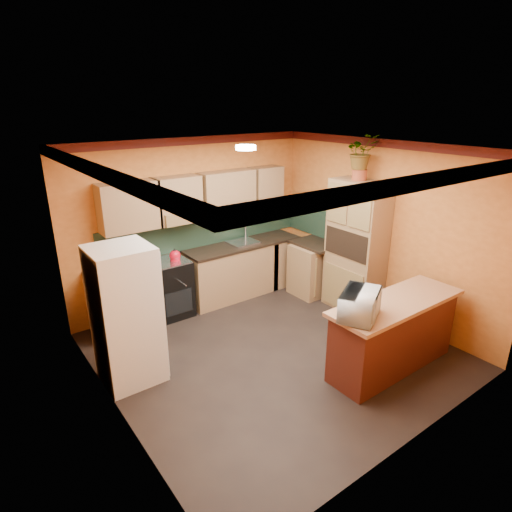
{
  "coord_description": "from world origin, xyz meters",
  "views": [
    {
      "loc": [
        -3.18,
        -3.91,
        3.22
      ],
      "look_at": [
        0.05,
        0.45,
        1.24
      ],
      "focal_mm": 30.0,
      "sensor_mm": 36.0,
      "label": 1
    }
  ],
  "objects_px": {
    "breakfast_bar": "(393,336)",
    "pantry": "(356,247)",
    "stove": "(170,288)",
    "fridge": "(126,315)",
    "microwave": "(360,305)",
    "base_cabinets_back": "(205,280)"
  },
  "relations": [
    {
      "from": "stove",
      "to": "breakfast_bar",
      "type": "height_order",
      "value": "stove"
    },
    {
      "from": "base_cabinets_back",
      "to": "stove",
      "type": "height_order",
      "value": "stove"
    },
    {
      "from": "breakfast_bar",
      "to": "base_cabinets_back",
      "type": "bearing_deg",
      "value": 108.6
    },
    {
      "from": "breakfast_bar",
      "to": "microwave",
      "type": "bearing_deg",
      "value": 180.0
    },
    {
      "from": "stove",
      "to": "fridge",
      "type": "bearing_deg",
      "value": -132.55
    },
    {
      "from": "stove",
      "to": "fridge",
      "type": "xyz_separation_m",
      "value": [
        -1.12,
        -1.22,
        0.39
      ]
    },
    {
      "from": "base_cabinets_back",
      "to": "stove",
      "type": "distance_m",
      "value": 0.63
    },
    {
      "from": "base_cabinets_back",
      "to": "stove",
      "type": "xyz_separation_m",
      "value": [
        -0.62,
        -0.0,
        0.02
      ]
    },
    {
      "from": "pantry",
      "to": "stove",
      "type": "bearing_deg",
      "value": 147.97
    },
    {
      "from": "fridge",
      "to": "microwave",
      "type": "bearing_deg",
      "value": -40.53
    },
    {
      "from": "stove",
      "to": "pantry",
      "type": "relative_size",
      "value": 0.43
    },
    {
      "from": "breakfast_bar",
      "to": "pantry",
      "type": "bearing_deg",
      "value": 58.82
    },
    {
      "from": "fridge",
      "to": "breakfast_bar",
      "type": "distance_m",
      "value": 3.28
    },
    {
      "from": "pantry",
      "to": "microwave",
      "type": "distance_m",
      "value": 2.11
    },
    {
      "from": "pantry",
      "to": "breakfast_bar",
      "type": "relative_size",
      "value": 1.17
    },
    {
      "from": "pantry",
      "to": "breakfast_bar",
      "type": "xyz_separation_m",
      "value": [
        -0.86,
        -1.41,
        -0.61
      ]
    },
    {
      "from": "stove",
      "to": "microwave",
      "type": "distance_m",
      "value": 3.17
    },
    {
      "from": "breakfast_bar",
      "to": "microwave",
      "type": "height_order",
      "value": "microwave"
    },
    {
      "from": "base_cabinets_back",
      "to": "microwave",
      "type": "xyz_separation_m",
      "value": [
        0.3,
        -2.97,
        0.65
      ]
    },
    {
      "from": "stove",
      "to": "microwave",
      "type": "xyz_separation_m",
      "value": [
        0.92,
        -2.97,
        0.63
      ]
    },
    {
      "from": "fridge",
      "to": "breakfast_bar",
      "type": "bearing_deg",
      "value": -32.45
    },
    {
      "from": "pantry",
      "to": "microwave",
      "type": "height_order",
      "value": "pantry"
    }
  ]
}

